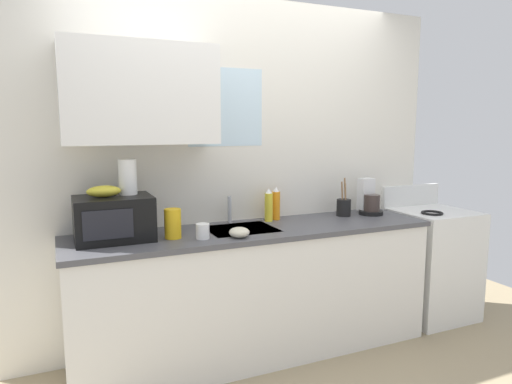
% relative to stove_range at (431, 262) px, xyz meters
% --- Properties ---
extents(kitchen_wall_assembly, '(3.30, 0.42, 2.50)m').
position_rel_stove_range_xyz_m(kitchen_wall_assembly, '(-1.74, 0.31, 0.89)').
color(kitchen_wall_assembly, silver).
rests_on(kitchen_wall_assembly, ground).
extents(counter_unit, '(2.53, 0.63, 0.90)m').
position_rel_stove_range_xyz_m(counter_unit, '(-1.61, -0.00, -0.00)').
color(counter_unit, white).
rests_on(counter_unit, ground).
extents(sink_faucet, '(0.03, 0.03, 0.19)m').
position_rel_stove_range_xyz_m(sink_faucet, '(-1.71, 0.24, 0.54)').
color(sink_faucet, '#B2B5BA').
rests_on(sink_faucet, counter_unit).
extents(stove_range, '(0.60, 0.60, 1.08)m').
position_rel_stove_range_xyz_m(stove_range, '(0.00, 0.00, 0.00)').
color(stove_range, white).
rests_on(stove_range, ground).
extents(microwave, '(0.46, 0.35, 0.27)m').
position_rel_stove_range_xyz_m(microwave, '(-2.54, 0.04, 0.58)').
color(microwave, black).
rests_on(microwave, counter_unit).
extents(banana_bunch, '(0.20, 0.11, 0.07)m').
position_rel_stove_range_xyz_m(banana_bunch, '(-2.59, 0.05, 0.75)').
color(banana_bunch, gold).
rests_on(banana_bunch, microwave).
extents(paper_towel_roll, '(0.11, 0.11, 0.22)m').
position_rel_stove_range_xyz_m(paper_towel_roll, '(-2.44, 0.10, 0.82)').
color(paper_towel_roll, white).
rests_on(paper_towel_roll, microwave).
extents(coffee_maker, '(0.19, 0.21, 0.28)m').
position_rel_stove_range_xyz_m(coffee_maker, '(-0.58, 0.10, 0.55)').
color(coffee_maker, black).
rests_on(coffee_maker, counter_unit).
extents(dish_soap_bottle_yellow, '(0.06, 0.06, 0.24)m').
position_rel_stove_range_xyz_m(dish_soap_bottle_yellow, '(-1.43, 0.17, 0.56)').
color(dish_soap_bottle_yellow, yellow).
rests_on(dish_soap_bottle_yellow, counter_unit).
extents(dish_soap_bottle_orange, '(0.06, 0.06, 0.25)m').
position_rel_stove_range_xyz_m(dish_soap_bottle_orange, '(-1.35, 0.20, 0.56)').
color(dish_soap_bottle_orange, orange).
rests_on(dish_soap_bottle_orange, counter_unit).
extents(cereal_canister, '(0.10, 0.10, 0.19)m').
position_rel_stove_range_xyz_m(cereal_canister, '(-2.20, -0.05, 0.53)').
color(cereal_canister, gold).
rests_on(cereal_canister, counter_unit).
extents(mug_white, '(0.08, 0.08, 0.09)m').
position_rel_stove_range_xyz_m(mug_white, '(-2.03, -0.14, 0.49)').
color(mug_white, white).
rests_on(mug_white, counter_unit).
extents(utensil_crock, '(0.11, 0.11, 0.30)m').
position_rel_stove_range_xyz_m(utensil_crock, '(-0.81, 0.12, 0.51)').
color(utensil_crock, black).
rests_on(utensil_crock, counter_unit).
extents(small_bowl, '(0.13, 0.13, 0.06)m').
position_rel_stove_range_xyz_m(small_bowl, '(-1.81, -0.20, 0.47)').
color(small_bowl, beige).
rests_on(small_bowl, counter_unit).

